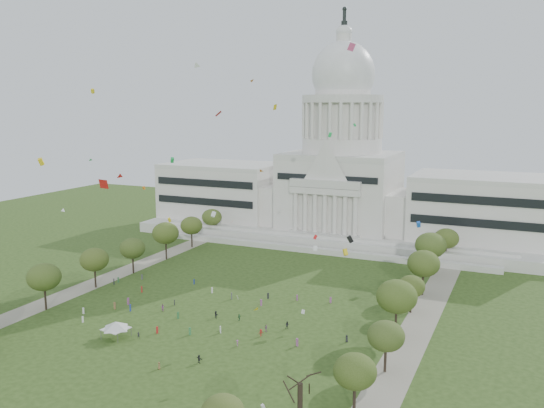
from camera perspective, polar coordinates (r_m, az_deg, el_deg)
The scene contains 32 objects.
ground at distance 141.71m, azimuth -7.67°, elevation -12.48°, with size 400.00×400.00×0.00m, color #2A4216.
capitol at distance 237.24m, azimuth 6.82°, elevation 2.16°, with size 160.00×64.50×91.30m.
path_left at distance 191.50m, azimuth -15.22°, elevation -6.78°, with size 8.00×160.00×0.04m, color gray.
path_right at distance 152.30m, azimuth 14.57°, elevation -11.09°, with size 8.00×160.00×0.04m, color gray.
row_tree_r_0 at distance 105.18m, azimuth 8.23°, elevation -16.10°, with size 7.67×7.67×10.91m.
row_tree_l_1 at distance 163.35m, azimuth -21.66°, elevation -6.75°, with size 8.86×8.86×12.59m.
row_tree_r_1 at distance 120.76m, azimuth 11.24°, elevation -12.72°, with size 7.58×7.58×10.78m.
row_tree_l_2 at distance 178.13m, azimuth -17.20°, elevation -5.29°, with size 8.42×8.42×11.97m.
row_tree_r_2 at distance 138.06m, azimuth 12.26°, elevation -8.95°, with size 9.55×9.55×13.58m.
row_tree_l_3 at distance 189.93m, azimuth -13.67°, elevation -4.29°, with size 8.12×8.12×11.55m.
row_tree_r_3 at distance 154.75m, azimuth 13.65°, elevation -7.95°, with size 7.01×7.01×9.98m.
row_tree_l_4 at distance 204.12m, azimuth -10.50°, elevation -2.86°, with size 9.29×9.29×13.21m.
row_tree_r_4 at distance 168.80m, azimuth 14.79°, elevation -5.73°, with size 9.19×9.19×13.06m.
row_tree_l_5 at distance 220.07m, azimuth -7.98°, elevation -2.13°, with size 8.33×8.33×11.85m.
row_tree_r_5 at distance 188.13m, azimuth 15.45°, elevation -3.96°, with size 9.82×9.82×13.96m.
row_tree_l_6 at distance 236.11m, azimuth -5.98°, elevation -1.31°, with size 8.19×8.19×11.64m.
row_tree_r_6 at distance 205.45m, azimuth 16.90°, elevation -3.29°, with size 8.42×8.42×11.97m.
big_bare_tree at distance 99.56m, azimuth 2.81°, elevation -16.98°, with size 6.00×5.00×12.80m.
event_tent at distance 141.01m, azimuth -15.22°, elevation -11.49°, with size 8.22×8.22×4.05m.
person_0 at distance 135.99m, azimuth 7.42°, elevation -13.08°, with size 0.83×0.54×1.69m, color #26262B.
person_2 at distance 142.12m, azimuth 1.53°, elevation -11.91°, with size 0.93×0.58×1.92m, color #26262B.
person_3 at distance 133.10m, azimuth -3.47°, elevation -13.58°, with size 0.96×0.49×1.48m, color #994C8C.
person_4 at distance 147.41m, azimuth -3.27°, elevation -11.13°, with size 1.04×0.57×1.78m, color #33723F.
person_5 at distance 149.49m, azimuth -5.58°, elevation -10.84°, with size 1.73×0.68×1.87m, color #26262B.
person_6 at distance 124.62m, azimuth -11.12°, elevation -15.43°, with size 0.76×0.49×1.55m, color olive.
person_7 at distance 140.47m, azimuth -13.09°, elevation -12.52°, with size 0.56×0.41×1.54m, color #26262B.
person_8 at distance 156.27m, azimuth -10.77°, elevation -10.05°, with size 0.90×0.55×1.84m, color #994C8C.
person_9 at distance 138.01m, azimuth -1.10°, elevation -12.63°, with size 1.11×0.57×1.71m, color #B21E1E.
person_10 at distance 140.66m, azimuth -0.59°, elevation -12.19°, with size 0.99×0.54×1.68m, color #994C8C.
person_11 at distance 125.93m, azimuth -7.24°, elevation -14.99°, with size 1.64×0.65×1.77m, color #26262B.
distant_crowd at distance 158.84m, azimuth -8.87°, elevation -9.68°, with size 67.81×39.53×1.92m.
kite_swarm at distance 143.35m, azimuth -3.57°, elevation 0.61°, with size 88.51×105.31×63.64m.
Camera 1 is at (70.19, -110.87, 53.50)m, focal length 38.00 mm.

